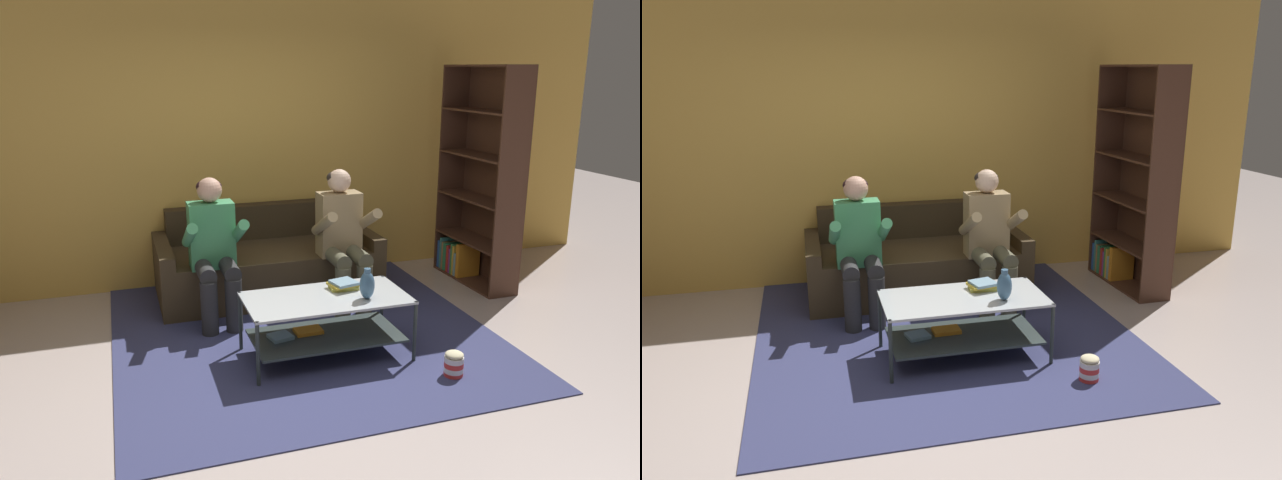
# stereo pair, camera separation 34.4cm
# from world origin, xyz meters

# --- Properties ---
(ground) EXTENTS (16.80, 16.80, 0.00)m
(ground) POSITION_xyz_m (0.00, 0.00, 0.00)
(ground) COLOR #BDADA7
(back_partition) EXTENTS (8.40, 0.12, 2.90)m
(back_partition) POSITION_xyz_m (0.00, 2.46, 1.45)
(back_partition) COLOR gold
(back_partition) RESTS_ON ground
(couch) EXTENTS (2.06, 1.00, 0.80)m
(couch) POSITION_xyz_m (0.26, 1.93, 0.28)
(couch) COLOR #423421
(couch) RESTS_ON ground
(person_seated_left) EXTENTS (0.50, 0.58, 1.24)m
(person_seated_left) POSITION_xyz_m (-0.32, 1.35, 0.68)
(person_seated_left) COLOR #2B2B2C
(person_seated_left) RESTS_ON ground
(person_seated_right) EXTENTS (0.50, 0.58, 1.25)m
(person_seated_right) POSITION_xyz_m (0.83, 1.35, 0.68)
(person_seated_right) COLOR #5D5A43
(person_seated_right) RESTS_ON ground
(coffee_table) EXTENTS (1.21, 0.63, 0.48)m
(coffee_table) POSITION_xyz_m (0.34, 0.42, 0.32)
(coffee_table) COLOR silver
(coffee_table) RESTS_ON ground
(area_rug) EXTENTS (3.00, 3.47, 0.01)m
(area_rug) POSITION_xyz_m (0.30, 1.05, 0.01)
(area_rug) COLOR navy
(area_rug) RESTS_ON ground
(vase) EXTENTS (0.11, 0.11, 0.23)m
(vase) POSITION_xyz_m (0.62, 0.28, 0.59)
(vase) COLOR #3C6283
(vase) RESTS_ON coffee_table
(book_stack) EXTENTS (0.24, 0.22, 0.06)m
(book_stack) POSITION_xyz_m (0.54, 0.53, 0.51)
(book_stack) COLOR gold
(book_stack) RESTS_ON coffee_table
(bookshelf) EXTENTS (0.35, 1.05, 2.15)m
(bookshelf) POSITION_xyz_m (2.40, 1.63, 0.89)
(bookshelf) COLOR #4B2D20
(bookshelf) RESTS_ON ground
(popcorn_tub) EXTENTS (0.14, 0.14, 0.19)m
(popcorn_tub) POSITION_xyz_m (1.10, -0.18, 0.10)
(popcorn_tub) COLOR red
(popcorn_tub) RESTS_ON ground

